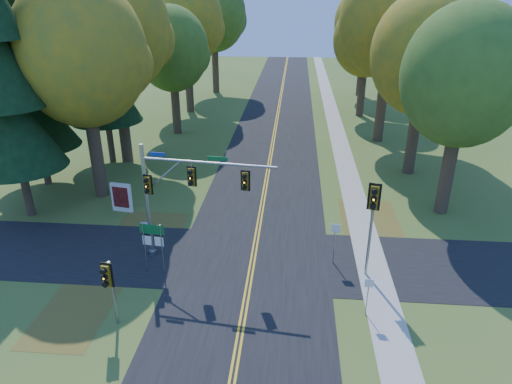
# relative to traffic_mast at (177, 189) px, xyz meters

# --- Properties ---
(ground) EXTENTS (160.00, 160.00, 0.00)m
(ground) POSITION_rel_traffic_mast_xyz_m (3.75, -1.77, -4.02)
(ground) COLOR #3B5A1F
(ground) RESTS_ON ground
(road_main) EXTENTS (8.00, 160.00, 0.02)m
(road_main) POSITION_rel_traffic_mast_xyz_m (3.75, -1.77, -4.01)
(road_main) COLOR black
(road_main) RESTS_ON ground
(road_cross) EXTENTS (60.00, 6.00, 0.02)m
(road_cross) POSITION_rel_traffic_mast_xyz_m (3.75, 0.23, -4.01)
(road_cross) COLOR black
(road_cross) RESTS_ON ground
(centerline_left) EXTENTS (0.10, 160.00, 0.01)m
(centerline_left) POSITION_rel_traffic_mast_xyz_m (3.65, -1.77, -3.99)
(centerline_left) COLOR gold
(centerline_left) RESTS_ON road_main
(centerline_right) EXTENTS (0.10, 160.00, 0.01)m
(centerline_right) POSITION_rel_traffic_mast_xyz_m (3.85, -1.77, -3.99)
(centerline_right) COLOR gold
(centerline_right) RESTS_ON road_main
(sidewalk_east) EXTENTS (1.60, 160.00, 0.06)m
(sidewalk_east) POSITION_rel_traffic_mast_xyz_m (9.95, -1.77, -3.99)
(sidewalk_east) COLOR #9E998E
(sidewalk_east) RESTS_ON ground
(leaf_patch_w_near) EXTENTS (4.00, 6.00, 0.00)m
(leaf_patch_w_near) POSITION_rel_traffic_mast_xyz_m (-2.75, 2.23, -4.01)
(leaf_patch_w_near) COLOR brown
(leaf_patch_w_near) RESTS_ON ground
(leaf_patch_e) EXTENTS (3.50, 8.00, 0.00)m
(leaf_patch_e) POSITION_rel_traffic_mast_xyz_m (10.55, 4.23, -4.01)
(leaf_patch_e) COLOR brown
(leaf_patch_e) RESTS_ON ground
(leaf_patch_w_far) EXTENTS (3.00, 5.00, 0.00)m
(leaf_patch_w_far) POSITION_rel_traffic_mast_xyz_m (-3.75, -4.77, -4.01)
(leaf_patch_w_far) COLOR brown
(leaf_patch_w_far) RESTS_ON ground
(tree_w_a) EXTENTS (8.00, 8.00, 14.15)m
(tree_w_a) POSITION_rel_traffic_mast_xyz_m (-7.37, 7.61, 5.47)
(tree_w_a) COLOR #38281C
(tree_w_a) RESTS_ON ground
(tree_e_a) EXTENTS (7.20, 7.20, 12.73)m
(tree_e_a) POSITION_rel_traffic_mast_xyz_m (15.32, 7.00, 4.52)
(tree_e_a) COLOR #38281C
(tree_e_a) RESTS_ON ground
(tree_w_b) EXTENTS (8.60, 8.60, 15.38)m
(tree_w_b) POSITION_rel_traffic_mast_xyz_m (-7.97, 14.52, 6.35)
(tree_w_b) COLOR #38281C
(tree_w_b) RESTS_ON ground
(tree_e_b) EXTENTS (7.60, 7.60, 13.33)m
(tree_e_b) POSITION_rel_traffic_mast_xyz_m (14.72, 13.81, 4.88)
(tree_e_b) COLOR #38281C
(tree_e_b) RESTS_ON ground
(tree_w_c) EXTENTS (6.80, 6.80, 11.91)m
(tree_w_c) POSITION_rel_traffic_mast_xyz_m (-5.78, 22.70, 3.93)
(tree_w_c) COLOR #38281C
(tree_w_c) RESTS_ON ground
(tree_e_c) EXTENTS (8.80, 8.80, 15.79)m
(tree_e_c) POSITION_rel_traffic_mast_xyz_m (13.63, 21.92, 6.64)
(tree_e_c) COLOR #38281C
(tree_e_c) RESTS_ON ground
(tree_w_d) EXTENTS (8.20, 8.20, 14.56)m
(tree_w_d) POSITION_rel_traffic_mast_xyz_m (-6.37, 31.42, 5.76)
(tree_w_d) COLOR #38281C
(tree_w_d) RESTS_ON ground
(tree_e_d) EXTENTS (7.00, 7.00, 12.32)m
(tree_e_d) POSITION_rel_traffic_mast_xyz_m (13.02, 31.10, 4.22)
(tree_e_d) COLOR #38281C
(tree_e_d) RESTS_ON ground
(tree_w_e) EXTENTS (8.40, 8.40, 14.97)m
(tree_w_e) POSITION_rel_traffic_mast_xyz_m (-5.17, 42.32, 6.06)
(tree_w_e) COLOR #38281C
(tree_w_e) RESTS_ON ground
(tree_e_e) EXTENTS (7.80, 7.80, 13.74)m
(tree_e_e) POSITION_rel_traffic_mast_xyz_m (14.23, 41.81, 5.17)
(tree_e_e) COLOR #38281C
(tree_e_e) RESTS_ON ground
(pine_b) EXTENTS (5.60, 5.60, 17.31)m
(pine_b) POSITION_rel_traffic_mast_xyz_m (-12.25, 9.23, 4.14)
(pine_b) COLOR #38281C
(pine_b) RESTS_ON ground
(pine_c) EXTENTS (5.60, 5.60, 20.56)m
(pine_c) POSITION_rel_traffic_mast_xyz_m (-9.25, 14.23, 5.67)
(pine_c) COLOR #38281C
(pine_c) RESTS_ON ground
(traffic_mast) EXTENTS (6.85, 1.07, 6.25)m
(traffic_mast) POSITION_rel_traffic_mast_xyz_m (0.00, 0.00, 0.00)
(traffic_mast) COLOR #999BA1
(traffic_mast) RESTS_ON ground
(east_signal_pole) EXTENTS (0.58, 0.68, 5.08)m
(east_signal_pole) POSITION_rel_traffic_mast_xyz_m (9.46, -0.90, -0.16)
(east_signal_pole) COLOR gray
(east_signal_pole) RESTS_ON ground
(ped_signal_pole) EXTENTS (0.50, 0.58, 3.17)m
(ped_signal_pole) POSITION_rel_traffic_mast_xyz_m (-1.60, -5.47, -1.66)
(ped_signal_pole) COLOR gray
(ped_signal_pole) RESTS_ON ground
(route_sign_cluster) EXTENTS (1.28, 0.21, 2.75)m
(route_sign_cluster) POSITION_rel_traffic_mast_xyz_m (-1.04, -1.32, -2.08)
(route_sign_cluster) COLOR gray
(route_sign_cluster) RESTS_ON ground
(info_kiosk) EXTENTS (1.40, 0.43, 1.92)m
(info_kiosk) POSITION_rel_traffic_mast_xyz_m (-5.12, 5.23, -3.06)
(info_kiosk) COLOR silver
(info_kiosk) RESTS_ON ground
(reg_sign_e_north) EXTENTS (0.45, 0.07, 2.38)m
(reg_sign_e_north) POSITION_rel_traffic_mast_xyz_m (7.95, 0.26, -2.39)
(reg_sign_e_north) COLOR gray
(reg_sign_e_north) RESTS_ON ground
(reg_sign_e_south) EXTENTS (0.37, 0.06, 1.94)m
(reg_sign_e_south) POSITION_rel_traffic_mast_xyz_m (9.10, -3.82, -2.69)
(reg_sign_e_south) COLOR gray
(reg_sign_e_south) RESTS_ON ground
(reg_sign_w) EXTENTS (0.39, 0.07, 2.04)m
(reg_sign_w) POSITION_rel_traffic_mast_xyz_m (-1.96, 0.22, -2.62)
(reg_sign_w) COLOR gray
(reg_sign_w) RESTS_ON ground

